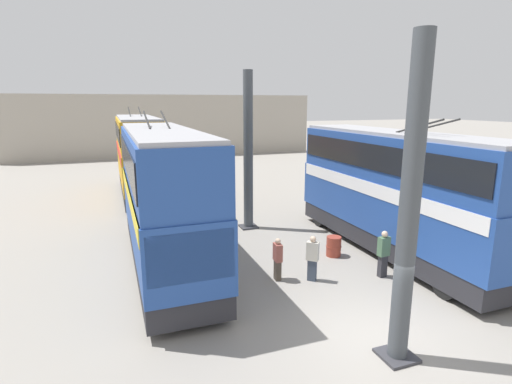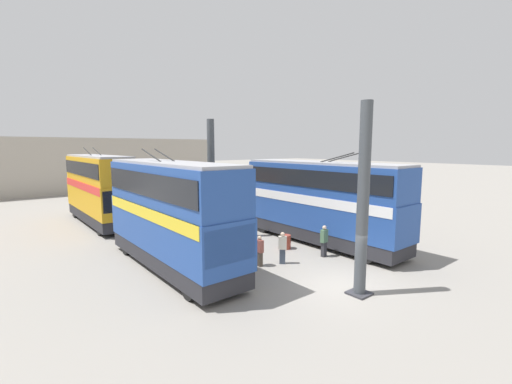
# 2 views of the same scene
# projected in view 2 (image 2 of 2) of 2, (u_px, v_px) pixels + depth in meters

# --- Properties ---
(ground_plane) EXTENTS (240.00, 240.00, 0.00)m
(ground_plane) POSITION_uv_depth(u_px,v_px,m) (342.00, 287.00, 14.65)
(ground_plane) COLOR gray
(depot_back_wall) EXTENTS (0.50, 36.00, 7.15)m
(depot_back_wall) POSITION_uv_depth(u_px,v_px,m) (94.00, 165.00, 44.69)
(depot_back_wall) COLOR #A8A093
(depot_back_wall) RESTS_ON ground_plane
(support_column_near) EXTENTS (0.85, 0.85, 7.74)m
(support_column_near) POSITION_uv_depth(u_px,v_px,m) (363.00, 204.00, 13.50)
(support_column_near) COLOR #42474C
(support_column_near) RESTS_ON ground_plane
(support_column_far) EXTENTS (0.85, 0.85, 7.74)m
(support_column_far) POSITION_uv_depth(u_px,v_px,m) (211.00, 181.00, 22.25)
(support_column_far) COLOR #42474C
(support_column_far) RESTS_ON ground_plane
(bus_left_far) EXTENTS (11.34, 2.54, 5.70)m
(bus_left_far) POSITION_uv_depth(u_px,v_px,m) (320.00, 197.00, 21.16)
(bus_left_far) COLOR black
(bus_left_far) RESTS_ON ground_plane
(bus_right_near) EXTENTS (10.38, 2.54, 5.90)m
(bus_right_near) POSITION_uv_depth(u_px,v_px,m) (170.00, 209.00, 16.67)
(bus_right_near) COLOR black
(bus_right_near) RESTS_ON ground_plane
(bus_right_mid) EXTENTS (10.64, 2.54, 5.95)m
(bus_right_mid) POSITION_uv_depth(u_px,v_px,m) (99.00, 185.00, 26.56)
(bus_right_mid) COLOR black
(bus_right_mid) RESTS_ON ground_plane
(person_by_left_row) EXTENTS (0.29, 0.44, 1.74)m
(person_by_left_row) POSITION_uv_depth(u_px,v_px,m) (324.00, 240.00, 18.68)
(person_by_left_row) COLOR #2D2D33
(person_by_left_row) RESTS_ON ground_plane
(person_by_right_row) EXTENTS (0.33, 0.46, 1.79)m
(person_by_right_row) POSITION_uv_depth(u_px,v_px,m) (207.00, 240.00, 18.59)
(person_by_right_row) COLOR #2D2D33
(person_by_right_row) RESTS_ON ground_plane
(person_aisle_foreground) EXTENTS (0.44, 0.27, 1.56)m
(person_aisle_foreground) POSITION_uv_depth(u_px,v_px,m) (260.00, 250.00, 17.21)
(person_aisle_foreground) COLOR #473D33
(person_aisle_foreground) RESTS_ON ground_plane
(person_aisle_midway) EXTENTS (0.46, 0.47, 1.66)m
(person_aisle_midway) POSITION_uv_depth(u_px,v_px,m) (282.00, 247.00, 17.54)
(person_aisle_midway) COLOR #384251
(person_aisle_midway) RESTS_ON ground_plane
(oil_drum) EXTENTS (0.63, 0.63, 0.83)m
(oil_drum) POSITION_uv_depth(u_px,v_px,m) (286.00, 242.00, 20.20)
(oil_drum) COLOR #933828
(oil_drum) RESTS_ON ground_plane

